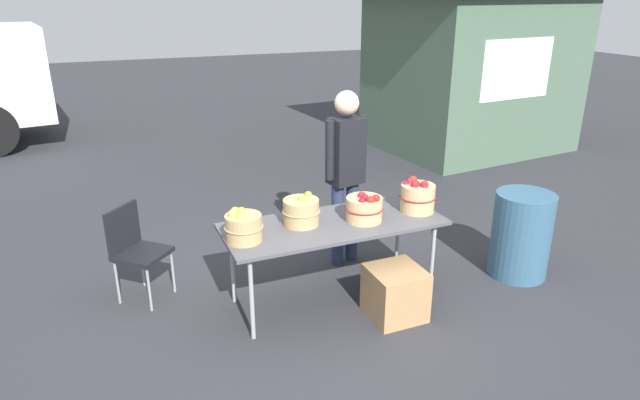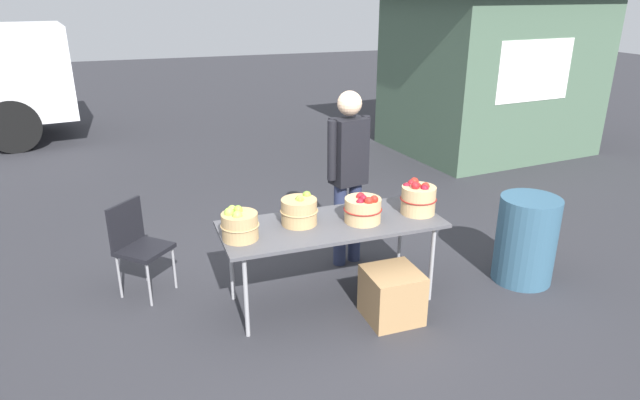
# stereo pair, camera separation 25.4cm
# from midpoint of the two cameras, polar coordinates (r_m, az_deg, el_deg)

# --- Properties ---
(ground_plane) EXTENTS (40.00, 40.00, 0.00)m
(ground_plane) POSITION_cam_midpoint_polar(r_m,az_deg,el_deg) (5.00, -0.12, -10.30)
(ground_plane) COLOR #2D2D33
(market_table) EXTENTS (1.90, 0.76, 0.75)m
(market_table) POSITION_cam_midpoint_polar(r_m,az_deg,el_deg) (4.67, -0.13, -2.89)
(market_table) COLOR #4C4C51
(market_table) RESTS_ON ground
(apple_basket_green_0) EXTENTS (0.31, 0.31, 0.27)m
(apple_basket_green_0) POSITION_cam_midpoint_polar(r_m,az_deg,el_deg) (4.34, -9.71, -2.79)
(apple_basket_green_0) COLOR tan
(apple_basket_green_0) RESTS_ON market_table
(apple_basket_green_1) EXTENTS (0.32, 0.32, 0.26)m
(apple_basket_green_1) POSITION_cam_midpoint_polar(r_m,az_deg,el_deg) (4.59, -3.56, -1.20)
(apple_basket_green_1) COLOR tan
(apple_basket_green_1) RESTS_ON market_table
(apple_basket_red_0) EXTENTS (0.33, 0.33, 0.27)m
(apple_basket_red_0) POSITION_cam_midpoint_polar(r_m,az_deg,el_deg) (4.66, 3.11, -0.85)
(apple_basket_red_0) COLOR tan
(apple_basket_red_0) RESTS_ON market_table
(apple_basket_red_1) EXTENTS (0.32, 0.32, 0.30)m
(apple_basket_red_1) POSITION_cam_midpoint_polar(r_m,az_deg,el_deg) (4.91, 8.71, 0.36)
(apple_basket_red_1) COLOR tan
(apple_basket_red_1) RESTS_ON market_table
(vendor_adult) EXTENTS (0.46, 0.29, 1.75)m
(vendor_adult) POSITION_cam_midpoint_polar(r_m,az_deg,el_deg) (5.25, 1.32, 3.63)
(vendor_adult) COLOR #262D4C
(vendor_adult) RESTS_ON ground
(food_kiosk) EXTENTS (3.76, 3.22, 2.74)m
(food_kiosk) POSITION_cam_midpoint_polar(r_m,az_deg,el_deg) (9.91, 14.90, 13.30)
(food_kiosk) COLOR #47604C
(food_kiosk) RESTS_ON ground
(folding_chair) EXTENTS (0.57, 0.57, 0.86)m
(folding_chair) POSITION_cam_midpoint_polar(r_m,az_deg,el_deg) (5.11, -20.16, -4.51)
(folding_chair) COLOR black
(folding_chair) RESTS_ON ground
(trash_barrel) EXTENTS (0.55, 0.55, 0.83)m
(trash_barrel) POSITION_cam_midpoint_polar(r_m,az_deg,el_deg) (5.52, 19.08, -3.48)
(trash_barrel) COLOR #335972
(trash_barrel) RESTS_ON ground
(produce_crate) EXTENTS (0.44, 0.44, 0.44)m
(produce_crate) POSITION_cam_midpoint_polar(r_m,az_deg,el_deg) (4.69, 6.32, -9.65)
(produce_crate) COLOR #A87F51
(produce_crate) RESTS_ON ground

